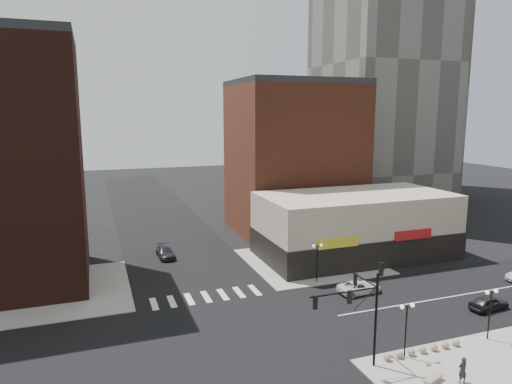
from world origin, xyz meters
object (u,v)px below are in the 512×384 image
stone_bench (433,379)px  white_suv (359,287)px  street_lamp_se_a (407,317)px  street_lamp_ne (317,253)px  traffic_signal (362,301)px  dark_sedan_east (489,303)px  dark_sedan_north (165,252)px  street_lamp_se_b (491,302)px  pedestrian (462,370)px

stone_bench → white_suv: bearing=57.4°
street_lamp_se_a → street_lamp_ne: bearing=86.4°
traffic_signal → dark_sedan_east: bearing=14.5°
street_lamp_se_a → dark_sedan_north: size_ratio=0.90×
traffic_signal → street_lamp_se_a: bearing=-2.6°
street_lamp_se_b → dark_sedan_east: street_lamp_se_b is taller
street_lamp_se_b → stone_bench: 9.39m
street_lamp_se_a → dark_sedan_east: 13.80m
street_lamp_se_a → stone_bench: (-0.26, -3.35, -2.96)m
street_lamp_ne → pedestrian: size_ratio=2.26×
dark_sedan_east → street_lamp_se_b: bearing=127.9°
street_lamp_se_b → pedestrian: street_lamp_se_b is taller
street_lamp_ne → dark_sedan_east: 16.71m
white_suv → street_lamp_se_b: bearing=-163.9°
street_lamp_ne → dark_sedan_east: bearing=-44.4°
pedestrian → dark_sedan_north: bearing=-66.6°
white_suv → pedestrian: (-2.18, -15.96, 0.41)m
dark_sedan_east → pedestrian: 14.11m
street_lamp_ne → dark_sedan_north: 20.06m
street_lamp_se_b → white_suv: street_lamp_se_b is taller
street_lamp_se_a → white_suv: bearing=72.8°
street_lamp_ne → street_lamp_se_b: bearing=-66.4°
street_lamp_se_b → dark_sedan_north: size_ratio=0.90×
stone_bench → street_lamp_se_b: bearing=4.0°
street_lamp_se_a → white_suv: (3.70, 11.94, -2.66)m
street_lamp_se_a → dark_sedan_north: bearing=113.2°
street_lamp_ne → dark_sedan_north: bearing=134.5°
white_suv → dark_sedan_north: dark_sedan_north is taller
street_lamp_ne → pedestrian: 20.15m
street_lamp_se_b → white_suv: (-4.30, 11.94, -2.66)m
traffic_signal → street_lamp_ne: size_ratio=1.87×
traffic_signal → street_lamp_se_a: traffic_signal is taller
traffic_signal → street_lamp_se_b: (11.76, -0.17, -1.67)m
street_lamp_se_a → pedestrian: bearing=-69.3°
traffic_signal → street_lamp_se_a: 4.12m
dark_sedan_east → street_lamp_se_a: bearing=104.2°
white_suv → stone_bench: (-3.96, -15.30, -0.30)m
dark_sedan_east → traffic_signal: bearing=99.5°
dark_sedan_east → pedestrian: bearing=121.9°
traffic_signal → dark_sedan_north: 31.67m
dark_sedan_north → street_lamp_ne: bearing=-48.0°
white_suv → street_lamp_se_a: bearing=159.0°
street_lamp_se_b → dark_sedan_north: street_lamp_se_b is taller
stone_bench → dark_sedan_north: bearing=92.6°
traffic_signal → street_lamp_se_b: 11.88m
street_lamp_se_b → dark_sedan_north: (-20.95, 30.18, -2.62)m
pedestrian → dark_sedan_east: bearing=-142.6°
street_lamp_se_a → street_lamp_se_b: same height
street_lamp_se_a → dark_sedan_east: size_ratio=1.04×
pedestrian → street_lamp_ne: bearing=-88.1°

